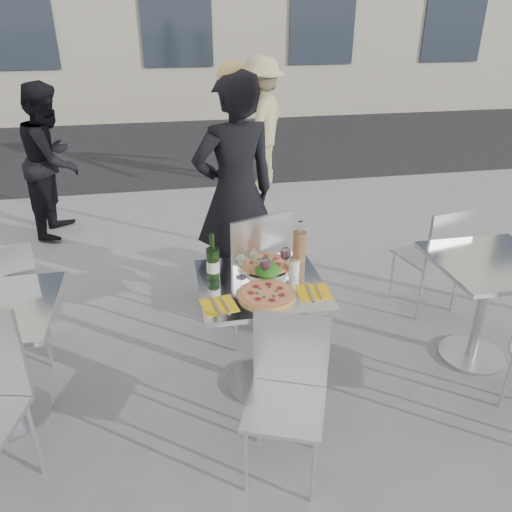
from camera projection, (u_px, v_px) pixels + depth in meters
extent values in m
plane|color=slate|center=(260.00, 383.00, 3.23)|extent=(80.00, 80.00, 0.00)
cube|color=black|center=(189.00, 143.00, 8.95)|extent=(24.00, 5.00, 0.00)
cylinder|color=#B7BABF|center=(260.00, 382.00, 3.23)|extent=(0.44, 0.44, 0.02)
cylinder|color=#B7BABF|center=(261.00, 336.00, 3.07)|extent=(0.07, 0.07, 0.72)
cube|color=silver|center=(261.00, 285.00, 2.90)|extent=(0.72, 0.72, 0.03)
cylinder|color=#B7BABF|center=(14.00, 414.00, 2.97)|extent=(0.44, 0.44, 0.02)
cylinder|color=#B7BABF|center=(0.00, 366.00, 2.82)|extent=(0.07, 0.07, 0.72)
cylinder|color=#B7BABF|center=(471.00, 355.00, 3.48)|extent=(0.44, 0.44, 0.02)
cylinder|color=#B7BABF|center=(481.00, 311.00, 3.32)|extent=(0.07, 0.07, 0.72)
cube|color=silver|center=(493.00, 263.00, 3.16)|extent=(0.72, 0.72, 0.03)
cylinder|color=silver|center=(256.00, 284.00, 3.91)|extent=(0.03, 0.03, 0.49)
cylinder|color=silver|center=(211.00, 297.00, 3.73)|extent=(0.03, 0.03, 0.49)
cylinder|color=silver|center=(283.00, 307.00, 3.61)|extent=(0.03, 0.03, 0.49)
cylinder|color=silver|center=(235.00, 322.00, 3.43)|extent=(0.03, 0.03, 0.49)
cube|color=silver|center=(246.00, 272.00, 3.55)|extent=(0.58, 0.58, 0.03)
cube|color=silver|center=(262.00, 251.00, 3.26)|extent=(0.44, 0.18, 0.49)
cylinder|color=silver|center=(246.00, 461.00, 2.42)|extent=(0.02, 0.02, 0.41)
cylinder|color=silver|center=(313.00, 472.00, 2.37)|extent=(0.02, 0.02, 0.41)
cylinder|color=silver|center=(258.00, 413.00, 2.71)|extent=(0.02, 0.02, 0.41)
cylinder|color=silver|center=(319.00, 421.00, 2.66)|extent=(0.02, 0.02, 0.41)
cube|color=silver|center=(285.00, 409.00, 2.44)|extent=(0.50, 0.50, 0.02)
cube|color=silver|center=(291.00, 349.00, 2.52)|extent=(0.37, 0.16, 0.41)
cylinder|color=silver|center=(45.00, 311.00, 3.59)|extent=(0.02, 0.02, 0.45)
cylinder|color=silver|center=(47.00, 339.00, 3.29)|extent=(0.02, 0.02, 0.45)
cube|color=silver|center=(10.00, 300.00, 3.27)|extent=(0.50, 0.50, 0.03)
cube|color=silver|center=(0.00, 283.00, 2.99)|extent=(0.42, 0.11, 0.45)
cylinder|color=silver|center=(35.00, 439.00, 2.50)|extent=(0.03, 0.03, 0.48)
cylinder|color=silver|center=(425.00, 268.00, 4.20)|extent=(0.02, 0.02, 0.43)
cylinder|color=silver|center=(392.00, 276.00, 4.08)|extent=(0.02, 0.02, 0.43)
cylinder|color=silver|center=(455.00, 287.00, 3.92)|extent=(0.02, 0.02, 0.43)
cylinder|color=silver|center=(420.00, 296.00, 3.80)|extent=(0.02, 0.02, 0.43)
cube|color=silver|center=(427.00, 256.00, 3.90)|extent=(0.48, 0.48, 0.02)
cube|color=silver|center=(451.00, 239.00, 3.63)|extent=(0.40, 0.11, 0.43)
cylinder|color=silver|center=(506.00, 381.00, 2.96)|extent=(0.02, 0.02, 0.40)
imported|color=black|center=(235.00, 194.00, 3.79)|extent=(0.75, 0.59, 1.82)
imported|color=black|center=(52.00, 160.00, 5.11)|extent=(0.71, 0.85, 1.56)
imported|color=tan|center=(261.00, 123.00, 6.51)|extent=(1.09, 1.24, 1.66)
cylinder|color=tan|center=(267.00, 294.00, 2.76)|extent=(0.32, 0.32, 0.02)
cylinder|color=beige|center=(267.00, 293.00, 2.76)|extent=(0.28, 0.28, 0.00)
cylinder|color=white|center=(265.00, 266.00, 3.07)|extent=(0.34, 0.34, 0.01)
cylinder|color=tan|center=(265.00, 264.00, 3.07)|extent=(0.30, 0.30, 0.02)
cylinder|color=beige|center=(265.00, 262.00, 3.06)|extent=(0.26, 0.26, 0.00)
cylinder|color=white|center=(268.00, 276.00, 2.96)|extent=(0.22, 0.22, 0.01)
ellipsoid|color=#1B6D1B|center=(268.00, 270.00, 2.94)|extent=(0.15, 0.15, 0.08)
sphere|color=#B21914|center=(274.00, 267.00, 2.96)|extent=(0.03, 0.03, 0.03)
cylinder|color=#27541F|center=(213.00, 265.00, 2.89)|extent=(0.07, 0.07, 0.20)
cone|color=#27541F|center=(212.00, 249.00, 2.84)|extent=(0.07, 0.07, 0.03)
cylinder|color=#27541F|center=(212.00, 242.00, 2.82)|extent=(0.03, 0.03, 0.10)
cylinder|color=silver|center=(213.00, 266.00, 2.89)|extent=(0.07, 0.07, 0.07)
cylinder|color=tan|center=(299.00, 249.00, 3.05)|extent=(0.08, 0.08, 0.22)
cylinder|color=white|center=(300.00, 228.00, 2.99)|extent=(0.03, 0.03, 0.08)
cylinder|color=white|center=(294.00, 267.00, 2.98)|extent=(0.06, 0.06, 0.09)
cylinder|color=silver|center=(294.00, 259.00, 2.96)|extent=(0.06, 0.06, 0.02)
cylinder|color=white|center=(241.00, 277.00, 2.96)|extent=(0.06, 0.06, 0.00)
cylinder|color=white|center=(241.00, 270.00, 2.94)|extent=(0.01, 0.01, 0.09)
ellipsoid|color=white|center=(241.00, 260.00, 2.91)|extent=(0.07, 0.07, 0.08)
ellipsoid|color=beige|center=(241.00, 261.00, 2.91)|extent=(0.05, 0.05, 0.05)
cylinder|color=white|center=(253.00, 271.00, 3.02)|extent=(0.06, 0.06, 0.00)
cylinder|color=white|center=(253.00, 265.00, 3.00)|extent=(0.01, 0.01, 0.09)
ellipsoid|color=white|center=(253.00, 255.00, 2.97)|extent=(0.07, 0.07, 0.08)
ellipsoid|color=beige|center=(253.00, 256.00, 2.97)|extent=(0.05, 0.05, 0.05)
cylinder|color=white|center=(265.00, 280.00, 2.92)|extent=(0.06, 0.06, 0.00)
cylinder|color=white|center=(265.00, 274.00, 2.90)|extent=(0.01, 0.01, 0.09)
ellipsoid|color=white|center=(265.00, 263.00, 2.87)|extent=(0.07, 0.07, 0.08)
ellipsoid|color=#4D0B20|center=(265.00, 265.00, 2.87)|extent=(0.05, 0.05, 0.05)
cylinder|color=white|center=(285.00, 270.00, 3.03)|extent=(0.06, 0.06, 0.00)
cylinder|color=white|center=(285.00, 264.00, 3.01)|extent=(0.01, 0.01, 0.09)
ellipsoid|color=white|center=(286.00, 254.00, 2.98)|extent=(0.07, 0.07, 0.08)
ellipsoid|color=#4D0B20|center=(286.00, 255.00, 2.99)|extent=(0.05, 0.05, 0.05)
cube|color=yellow|center=(219.00, 305.00, 2.67)|extent=(0.21, 0.21, 0.00)
cube|color=#B7BABF|center=(215.00, 305.00, 2.67)|extent=(0.05, 0.20, 0.00)
cube|color=#B7BABF|center=(225.00, 304.00, 2.68)|extent=(0.04, 0.18, 0.00)
cube|color=yellow|center=(314.00, 292.00, 2.80)|extent=(0.19, 0.19, 0.00)
cube|color=#B7BABF|center=(310.00, 292.00, 2.80)|extent=(0.03, 0.20, 0.00)
cube|color=#B7BABF|center=(319.00, 291.00, 2.80)|extent=(0.02, 0.18, 0.00)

